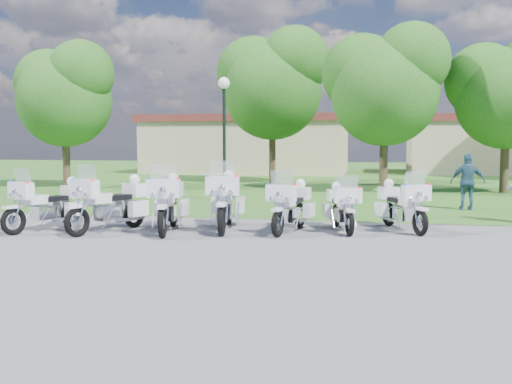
% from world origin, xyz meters
% --- Properties ---
extents(ground, '(100.00, 100.00, 0.00)m').
position_xyz_m(ground, '(0.00, 0.00, 0.00)').
color(ground, '#5A5A5F').
rests_on(ground, ground).
extents(grass_lawn, '(100.00, 48.00, 0.01)m').
position_xyz_m(grass_lawn, '(0.00, 27.00, 0.00)').
color(grass_lawn, '#235A1C').
rests_on(grass_lawn, ground).
extents(motorcycle_0, '(1.33, 2.25, 1.59)m').
position_xyz_m(motorcycle_0, '(-5.04, 0.03, 0.67)').
color(motorcycle_0, black).
rests_on(motorcycle_0, ground).
extents(motorcycle_1, '(1.43, 2.38, 1.69)m').
position_xyz_m(motorcycle_1, '(-3.38, 0.15, 0.71)').
color(motorcycle_1, black).
rests_on(motorcycle_1, ground).
extents(motorcycle_2, '(1.18, 2.53, 1.72)m').
position_xyz_m(motorcycle_2, '(-1.99, 0.44, 0.72)').
color(motorcycle_2, black).
rests_on(motorcycle_2, ground).
extents(motorcycle_3, '(1.13, 2.63, 1.78)m').
position_xyz_m(motorcycle_3, '(-0.69, 1.06, 0.74)').
color(motorcycle_3, black).
rests_on(motorcycle_3, ground).
extents(motorcycle_4, '(1.03, 2.28, 1.54)m').
position_xyz_m(motorcycle_4, '(0.99, 0.99, 0.65)').
color(motorcycle_4, black).
rests_on(motorcycle_4, ground).
extents(motorcycle_5, '(1.06, 2.09, 1.44)m').
position_xyz_m(motorcycle_5, '(2.20, 1.43, 0.60)').
color(motorcycle_5, black).
rests_on(motorcycle_5, ground).
extents(motorcycle_6, '(1.34, 2.11, 1.53)m').
position_xyz_m(motorcycle_6, '(3.66, 1.79, 0.64)').
color(motorcycle_6, black).
rests_on(motorcycle_6, ground).
extents(lamp_post, '(0.44, 0.44, 4.63)m').
position_xyz_m(lamp_post, '(-2.55, 7.94, 3.46)').
color(lamp_post, black).
rests_on(lamp_post, ground).
extents(tree_0, '(5.29, 4.51, 7.05)m').
position_xyz_m(tree_0, '(-11.80, 12.61, 4.66)').
color(tree_0, '#38281C').
rests_on(tree_0, ground).
extents(tree_1, '(6.23, 5.32, 8.30)m').
position_xyz_m(tree_1, '(-2.48, 17.74, 5.50)').
color(tree_1, '#38281C').
rests_on(tree_1, ground).
extents(tree_2, '(5.45, 4.65, 7.27)m').
position_xyz_m(tree_2, '(3.35, 12.73, 4.81)').
color(tree_2, '#38281C').
rests_on(tree_2, ground).
extents(tree_3, '(5.10, 4.36, 6.81)m').
position_xyz_m(tree_3, '(8.51, 13.60, 4.50)').
color(tree_3, '#38281C').
rests_on(tree_3, ground).
extents(building_west, '(14.56, 8.32, 4.10)m').
position_xyz_m(building_west, '(-6.00, 28.00, 2.07)').
color(building_west, '#C7B08F').
rests_on(building_west, ground).
extents(building_east, '(11.44, 7.28, 4.10)m').
position_xyz_m(building_east, '(11.00, 30.00, 2.07)').
color(building_east, '#C7B08F').
rests_on(building_east, ground).
extents(bystander_c, '(1.08, 0.46, 1.84)m').
position_xyz_m(bystander_c, '(5.98, 6.60, 0.92)').
color(bystander_c, '#2D556D').
rests_on(bystander_c, ground).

